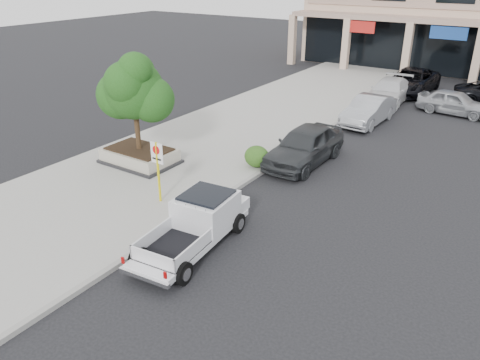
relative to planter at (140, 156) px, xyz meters
name	(u,v)px	position (x,y,z in m)	size (l,w,h in m)	color
ground	(226,233)	(6.46, -2.58, -0.48)	(120.00, 120.00, 0.00)	black
sidewalk	(205,146)	(0.96, 3.42, -0.40)	(8.00, 52.00, 0.15)	gray
curb	(275,163)	(4.91, 3.42, -0.40)	(0.20, 52.00, 0.15)	gray
planter	(140,156)	(0.00, 0.00, 0.00)	(3.20, 2.20, 0.68)	black
planter_tree	(138,89)	(0.13, 0.15, 2.94)	(2.90, 2.55, 4.00)	#312413
no_parking_sign	(158,164)	(3.27, -2.26, 1.16)	(0.55, 0.09, 2.30)	yellow
hedge	(257,156)	(4.51, 2.48, 0.14)	(1.10, 0.99, 0.94)	#214914
pickup_truck	(191,227)	(6.11, -3.91, 0.29)	(1.80, 4.86, 1.53)	silver
curb_car_a	(305,146)	(5.87, 4.29, 0.36)	(1.98, 4.92, 1.68)	#2D3032
curb_car_b	(369,110)	(6.22, 11.47, 0.28)	(1.61, 4.60, 1.52)	#9D9FA5
curb_car_c	(389,91)	(5.81, 16.35, 0.28)	(2.11, 5.19, 1.51)	silver
curb_car_d	(410,81)	(6.22, 19.74, 0.35)	(2.73, 5.93, 1.65)	black
lot_car_a	(455,102)	(9.82, 16.06, 0.24)	(1.68, 4.18, 1.43)	#A2A4AA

